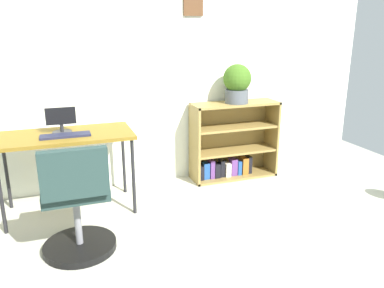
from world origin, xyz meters
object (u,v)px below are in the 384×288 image
Objects in this scene: desk at (66,140)px; potted_plant_on_shelf at (237,83)px; bookshelf_low at (231,144)px; office_chair at (77,207)px; monitor at (61,121)px; keyboard at (65,135)px.

potted_plant_on_shelf is at bearing 8.05° from desk.
bookshelf_low is (1.68, 0.30, -0.28)m from desk.
potted_plant_on_shelf reaches higher than bookshelf_low.
potted_plant_on_shelf reaches higher than office_chair.
bookshelf_low is (1.70, 0.26, -0.45)m from monitor.
office_chair is 0.91× the size of bookshelf_low.
office_chair reaches higher than keyboard.
keyboard is 1.01× the size of potted_plant_on_shelf.
keyboard is 0.43× the size of bookshelf_low.
monitor reaches higher than desk.
keyboard reaches higher than desk.
desk is at bearing 91.50° from office_chair.
desk is 1.75m from potted_plant_on_shelf.
office_chair is (0.04, -0.77, -0.44)m from monitor.
office_chair is at bearing -149.88° from potted_plant_on_shelf.
office_chair reaches higher than bookshelf_low.
desk is 1.73m from bookshelf_low.
monitor is at bearing -171.36° from bookshelf_low.
office_chair is at bearing -88.50° from desk.
desk is 4.56× the size of monitor.
desk is 1.32× the size of office_chair.
monitor reaches higher than office_chair.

